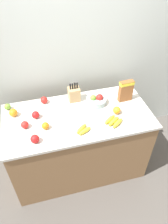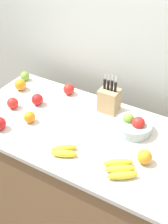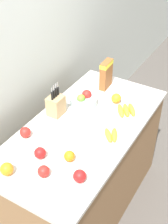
{
  "view_description": "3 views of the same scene",
  "coord_description": "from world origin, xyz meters",
  "views": [
    {
      "loc": [
        -0.37,
        -1.66,
        2.51
      ],
      "look_at": [
        0.06,
        -0.05,
        1.0
      ],
      "focal_mm": 35.0,
      "sensor_mm": 36.0,
      "label": 1
    },
    {
      "loc": [
        0.75,
        -1.29,
        2.16
      ],
      "look_at": [
        -0.01,
        0.01,
        1.05
      ],
      "focal_mm": 50.0,
      "sensor_mm": 36.0,
      "label": 2
    },
    {
      "loc": [
        -1.57,
        -0.94,
        2.42
      ],
      "look_at": [
        0.08,
        0.04,
        0.99
      ],
      "focal_mm": 50.0,
      "sensor_mm": 36.0,
      "label": 3
    }
  ],
  "objects": [
    {
      "name": "ground_plane",
      "position": [
        0.0,
        0.0,
        0.0
      ],
      "size": [
        14.0,
        14.0,
        0.0
      ],
      "primitive_type": "plane",
      "color": "#514C47"
    },
    {
      "name": "wall_back",
      "position": [
        0.0,
        0.61,
        1.3
      ],
      "size": [
        9.0,
        0.06,
        2.6
      ],
      "color": "silver",
      "rests_on": "ground_plane"
    },
    {
      "name": "counter",
      "position": [
        0.0,
        0.0,
        0.46
      ],
      "size": [
        1.58,
        0.78,
        0.92
      ],
      "color": "olive",
      "rests_on": "ground_plane"
    },
    {
      "name": "knife_block",
      "position": [
        0.03,
        0.27,
        1.0
      ],
      "size": [
        0.13,
        0.11,
        0.27
      ],
      "color": "tan",
      "rests_on": "counter"
    },
    {
      "name": "cereal_box",
      "position": [
        0.59,
        0.12,
        1.06
      ],
      "size": [
        0.16,
        0.07,
        0.26
      ],
      "rotation": [
        0.0,
        0.0,
        0.05
      ],
      "color": "brown",
      "rests_on": "counter"
    },
    {
      "name": "fruit_bowl",
      "position": [
        0.26,
        0.15,
        0.96
      ],
      "size": [
        0.23,
        0.23,
        0.12
      ],
      "color": "#99B2B7",
      "rests_on": "counter"
    },
    {
      "name": "banana_bunch_left",
      "position": [
        0.33,
        -0.2,
        0.94
      ],
      "size": [
        0.22,
        0.2,
        0.04
      ],
      "rotation": [
        0.0,
        0.0,
        3.82
      ],
      "color": "yellow",
      "rests_on": "counter"
    },
    {
      "name": "banana_bunch_right",
      "position": [
        -0.0,
        -0.24,
        0.94
      ],
      "size": [
        0.17,
        0.15,
        0.04
      ],
      "rotation": [
        0.0,
        0.0,
        3.74
      ],
      "color": "yellow",
      "rests_on": "counter"
    },
    {
      "name": "apple_rear",
      "position": [
        -0.55,
        -0.04,
        0.96
      ],
      "size": [
        0.08,
        0.08,
        0.08
      ],
      "primitive_type": "sphere",
      "color": "red",
      "rests_on": "counter"
    },
    {
      "name": "apple_by_knife_block",
      "position": [
        -0.47,
        -0.25,
        0.96
      ],
      "size": [
        0.08,
        0.08,
        0.08
      ],
      "primitive_type": "sphere",
      "color": "red",
      "rests_on": "counter"
    },
    {
      "name": "apple_middle",
      "position": [
        -0.43,
        0.08,
        0.96
      ],
      "size": [
        0.08,
        0.08,
        0.08
      ],
      "primitive_type": "sphere",
      "color": "red",
      "rests_on": "counter"
    },
    {
      "name": "apple_rightmost",
      "position": [
        -0.31,
        0.3,
        0.96
      ],
      "size": [
        0.08,
        0.08,
        0.08
      ],
      "primitive_type": "sphere",
      "color": "red",
      "rests_on": "counter"
    },
    {
      "name": "orange_by_cereal",
      "position": [
        0.42,
        -0.07,
        0.96
      ],
      "size": [
        0.08,
        0.08,
        0.08
      ],
      "primitive_type": "sphere",
      "color": "orange",
      "rests_on": "counter"
    },
    {
      "name": "orange_mid_left",
      "position": [
        -0.35,
        -0.1,
        0.96
      ],
      "size": [
        0.07,
        0.07,
        0.07
      ],
      "primitive_type": "sphere",
      "color": "orange",
      "rests_on": "counter"
    },
    {
      "name": "orange_front_center",
      "position": [
        -0.65,
        0.17,
        0.96
      ],
      "size": [
        0.09,
        0.09,
        0.09
      ],
      "primitive_type": "sphere",
      "color": "orange",
      "rests_on": "counter"
    }
  ]
}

